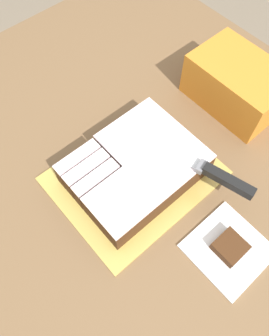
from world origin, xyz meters
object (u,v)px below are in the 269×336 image
(brownie, at_px, (230,247))
(storage_box, at_px, (237,85))
(cake, at_px, (136,168))
(cake_board, at_px, (134,176))
(knife, at_px, (209,171))

(brownie, distance_m, storage_box, 0.43)
(cake, relative_size, brownie, 4.83)
(cake, relative_size, storage_box, 1.20)
(storage_box, bearing_deg, cake_board, -89.53)
(cake_board, relative_size, cake, 1.26)
(cake, xyz_separation_m, knife, (0.13, 0.10, 0.05))
(storage_box, bearing_deg, brownie, -50.09)
(cake, bearing_deg, cake_board, -126.76)
(brownie, bearing_deg, cake, -173.10)
(cake, xyz_separation_m, storage_box, (-0.01, 0.36, 0.02))
(cake_board, distance_m, storage_box, 0.37)
(brownie, height_order, storage_box, storage_box)
(cake_board, bearing_deg, brownie, 7.50)
(cake_board, relative_size, knife, 1.12)
(knife, xyz_separation_m, storage_box, (-0.14, 0.26, -0.03))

